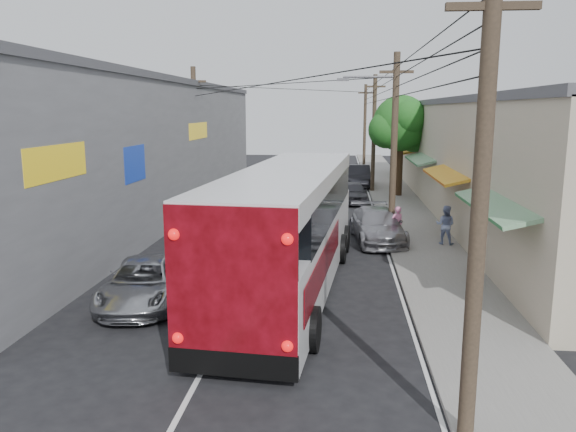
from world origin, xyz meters
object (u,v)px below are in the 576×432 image
object	(u,v)px
parked_suv	(377,225)
coach_bus	(290,227)
jeepney	(144,282)
pedestrian_near	(397,224)
parked_car_far	(358,176)
parked_car_mid	(354,192)
pedestrian_far	(445,225)

from	to	relation	value
parked_suv	coach_bus	bearing A→B (deg)	-122.03
jeepney	pedestrian_near	xyz separation A→B (m)	(8.18, 8.23, 0.24)
parked_suv	parked_car_far	xyz separation A→B (m)	(-0.32, 17.63, 0.09)
coach_bus	pedestrian_near	distance (m)	7.55
coach_bus	parked_car_mid	size ratio (longest dim) A/B	3.52
coach_bus	parked_car_mid	bearing A→B (deg)	86.88
jeepney	pedestrian_near	distance (m)	11.61
parked_car_far	pedestrian_far	distance (m)	18.58
coach_bus	parked_suv	world-z (taller)	coach_bus
parked_suv	pedestrian_far	xyz separation A→B (m)	(2.77, -0.69, 0.22)
pedestrian_near	pedestrian_far	xyz separation A→B (m)	(1.97, -0.27, 0.06)
jeepney	parked_suv	bearing A→B (deg)	42.92
coach_bus	parked_suv	size ratio (longest dim) A/B	2.75
jeepney	pedestrian_far	distance (m)	12.90
parked_car_mid	pedestrian_far	distance (m)	11.51
pedestrian_far	parked_suv	bearing A→B (deg)	7.33
coach_bus	parked_car_mid	world-z (taller)	coach_bus
pedestrian_near	coach_bus	bearing A→B (deg)	34.18
parked_suv	pedestrian_near	size ratio (longest dim) A/B	3.25
parked_car_far	jeepney	bearing A→B (deg)	-106.55
parked_car_mid	pedestrian_far	bearing A→B (deg)	-77.36
coach_bus	parked_car_far	bearing A→B (deg)	88.20
jeepney	parked_car_mid	distance (m)	20.01
jeepney	parked_car_mid	bearing A→B (deg)	64.18
coach_bus	pedestrian_near	bearing A→B (deg)	62.49
coach_bus	parked_suv	xyz separation A→B (m)	(3.21, 6.72, -1.28)
parked_car_mid	pedestrian_far	xyz separation A→B (m)	(3.57, -10.94, 0.28)
parked_car_far	pedestrian_near	bearing A→B (deg)	-87.97
parked_car_far	parked_car_mid	bearing A→B (deg)	-95.24
parked_car_mid	pedestrian_near	bearing A→B (deg)	-86.89
coach_bus	parked_car_mid	xyz separation A→B (m)	(2.41, 16.97, -1.34)
pedestrian_far	parked_car_mid	bearing A→B (deg)	-50.52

